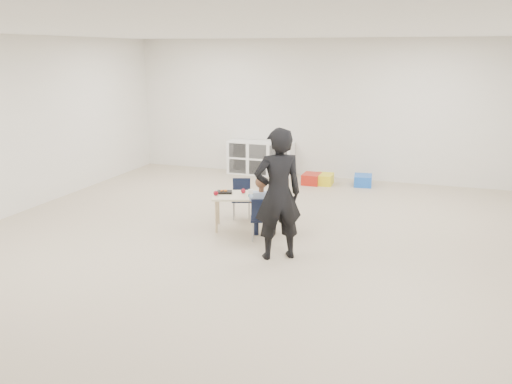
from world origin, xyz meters
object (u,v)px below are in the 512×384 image
(child, at_px, (261,206))
(table, at_px, (251,211))
(cubby_shelf, at_px, (261,158))
(chair_near, at_px, (261,218))
(adult, at_px, (278,194))

(child, bearing_deg, table, 106.78)
(cubby_shelf, bearing_deg, child, -71.10)
(table, bearing_deg, chair_near, -73.22)
(table, height_order, chair_near, chair_near)
(child, height_order, cubby_shelf, child)
(chair_near, xyz_separation_m, cubby_shelf, (-1.33, 3.89, 0.04))
(table, xyz_separation_m, child, (0.31, -0.42, 0.22))
(child, xyz_separation_m, adult, (0.42, -0.59, 0.35))
(cubby_shelf, xyz_separation_m, adult, (1.75, -4.48, 0.48))
(table, relative_size, chair_near, 2.02)
(table, bearing_deg, adult, -73.75)
(cubby_shelf, distance_m, adult, 4.83)
(table, height_order, cubby_shelf, cubby_shelf)
(chair_near, relative_size, child, 0.63)
(table, relative_size, child, 1.28)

